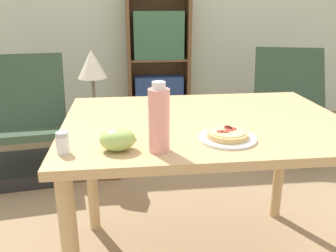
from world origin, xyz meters
TOP-DOWN VIEW (x-y plane):
  - wall_back at (0.00, 2.62)m, footprint 8.00×0.05m
  - dining_table at (-0.06, 0.08)m, footprint 1.22×0.89m
  - pizza_on_plate at (-0.03, -0.17)m, footprint 0.22×0.22m
  - grape_bunch at (-0.43, -0.23)m, footprint 0.13×0.10m
  - drink_bottle at (-0.29, -0.25)m, footprint 0.07×0.07m
  - salt_shaker at (-0.62, -0.23)m, footprint 0.04×0.04m
  - lounge_chair_near at (-1.17, 1.29)m, footprint 0.68×0.83m
  - lounge_chair_far at (1.01, 1.48)m, footprint 0.77×0.90m
  - bookshelf at (-0.05, 2.45)m, footprint 0.67×0.29m
  - side_table at (-0.64, 1.23)m, footprint 0.34×0.34m
  - table_lamp at (-0.64, 1.23)m, footprint 0.21×0.21m

SIDE VIEW (x-z plane):
  - side_table at x=-0.64m, z-range 0.00..0.53m
  - lounge_chair_near at x=-1.17m, z-range -0.15..0.73m
  - lounge_chair_far at x=1.01m, z-range -0.15..0.73m
  - bookshelf at x=-0.05m, z-range -0.06..1.33m
  - dining_table at x=-0.06m, z-range 0.29..1.06m
  - pizza_on_plate at x=-0.03m, z-range 0.77..0.81m
  - salt_shaker at x=-0.62m, z-range 0.78..0.85m
  - grape_bunch at x=-0.43m, z-range 0.78..0.86m
  - table_lamp at x=-0.64m, z-range 0.62..1.04m
  - drink_bottle at x=-0.29m, z-range 0.77..1.01m
  - wall_back at x=0.00m, z-range 0.00..2.60m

